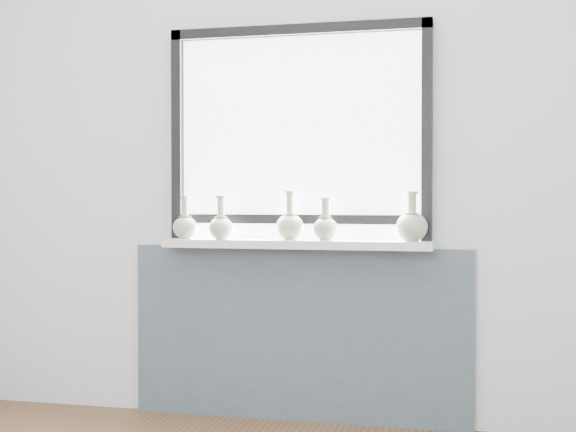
% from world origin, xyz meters
% --- Properties ---
extents(back_wall, '(3.60, 0.02, 2.60)m').
position_xyz_m(back_wall, '(0.00, 1.81, 1.30)').
color(back_wall, silver).
rests_on(back_wall, ground).
extents(apron_panel, '(1.70, 0.03, 0.86)m').
position_xyz_m(apron_panel, '(0.00, 1.78, 0.43)').
color(apron_panel, '#4A5865').
rests_on(apron_panel, ground).
extents(windowsill, '(1.32, 0.18, 0.04)m').
position_xyz_m(windowsill, '(0.00, 1.71, 0.88)').
color(windowsill, silver).
rests_on(windowsill, apron_panel).
extents(window, '(1.30, 0.06, 1.05)m').
position_xyz_m(window, '(0.00, 1.77, 1.44)').
color(window, black).
rests_on(window, windowsill).
extents(vase_a, '(0.12, 0.12, 0.21)m').
position_xyz_m(vase_a, '(-0.56, 1.69, 0.97)').
color(vase_a, '#B1B996').
rests_on(vase_a, windowsill).
extents(vase_b, '(0.12, 0.12, 0.22)m').
position_xyz_m(vase_b, '(-0.37, 1.68, 0.97)').
color(vase_b, '#B1B996').
rests_on(vase_b, windowsill).
extents(vase_c, '(0.14, 0.14, 0.24)m').
position_xyz_m(vase_c, '(-0.03, 1.72, 0.98)').
color(vase_c, '#B1B996').
rests_on(vase_c, windowsill).
extents(vase_d, '(0.12, 0.12, 0.21)m').
position_xyz_m(vase_d, '(0.15, 1.70, 0.97)').
color(vase_d, '#B1B996').
rests_on(vase_d, windowsill).
extents(vase_e, '(0.15, 0.15, 0.23)m').
position_xyz_m(vase_e, '(0.56, 1.69, 0.98)').
color(vase_e, '#B1B996').
rests_on(vase_e, windowsill).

